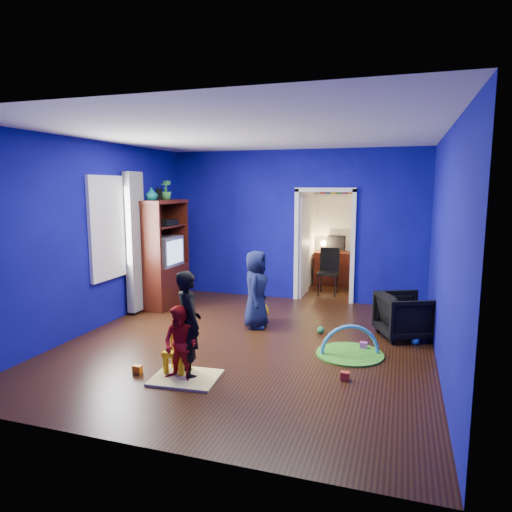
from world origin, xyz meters
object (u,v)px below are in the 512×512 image
(armchair, at_px, (405,316))
(kid_chair, at_px, (177,353))
(toddler_red, at_px, (180,344))
(vase, at_px, (152,194))
(child_navy, at_px, (256,289))
(play_mat, at_px, (350,354))
(hopper_ball, at_px, (258,312))
(child_black, at_px, (188,324))
(study_desk, at_px, (335,269))
(crt_tv, at_px, (164,251))
(tv_armoire, at_px, (162,253))
(folding_chair, at_px, (328,272))

(armchair, distance_m, kid_chair, 3.38)
(toddler_red, height_order, vase, vase)
(child_navy, distance_m, play_mat, 1.83)
(child_navy, distance_m, kid_chair, 2.06)
(kid_chair, bearing_deg, hopper_ball, 77.74)
(child_black, distance_m, study_desk, 5.61)
(child_black, xyz_separation_m, toddler_red, (-0.02, -0.18, -0.19))
(vase, height_order, study_desk, vase)
(armchair, distance_m, crt_tv, 4.36)
(hopper_ball, height_order, study_desk, study_desk)
(play_mat, bearing_deg, tv_armoire, 157.09)
(armchair, bearing_deg, play_mat, 120.44)
(play_mat, xyz_separation_m, study_desk, (-0.82, 4.28, 0.36))
(kid_chair, distance_m, study_desk, 5.62)
(child_navy, bearing_deg, crt_tv, 62.88)
(child_black, height_order, tv_armoire, tv_armoire)
(study_desk, bearing_deg, child_black, -99.24)
(crt_tv, bearing_deg, play_mat, -23.14)
(tv_armoire, relative_size, crt_tv, 2.80)
(child_black, relative_size, vase, 5.66)
(toddler_red, bearing_deg, armchair, 52.35)
(tv_armoire, bearing_deg, child_navy, -20.35)
(child_black, xyz_separation_m, play_mat, (1.72, 1.26, -0.62))
(vase, bearing_deg, play_mat, -18.77)
(toddler_red, relative_size, kid_chair, 1.77)
(armchair, xyz_separation_m, study_desk, (-1.50, 3.31, 0.05))
(child_black, relative_size, folding_chair, 1.37)
(toddler_red, relative_size, hopper_ball, 2.46)
(crt_tv, height_order, hopper_ball, crt_tv)
(hopper_ball, bearing_deg, child_black, -93.09)
(armchair, relative_size, toddler_red, 0.82)
(study_desk, bearing_deg, play_mat, -79.15)
(toddler_red, distance_m, vase, 3.65)
(folding_chair, bearing_deg, vase, -143.35)
(toddler_red, bearing_deg, hopper_ball, 94.30)
(toddler_red, distance_m, play_mat, 2.29)
(vase, bearing_deg, folding_chair, 36.65)
(vase, height_order, hopper_ball, vase)
(vase, relative_size, study_desk, 0.25)
(child_black, distance_m, hopper_ball, 2.32)
(tv_armoire, relative_size, study_desk, 2.23)
(vase, distance_m, tv_armoire, 1.13)
(toddler_red, xyz_separation_m, study_desk, (0.92, 5.71, -0.07))
(play_mat, relative_size, folding_chair, 0.96)
(study_desk, distance_m, folding_chair, 0.96)
(vase, height_order, tv_armoire, vase)
(child_navy, bearing_deg, tv_armoire, 63.25)
(kid_chair, bearing_deg, child_black, -12.04)
(play_mat, bearing_deg, child_black, -143.82)
(hopper_ball, bearing_deg, vase, 173.80)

